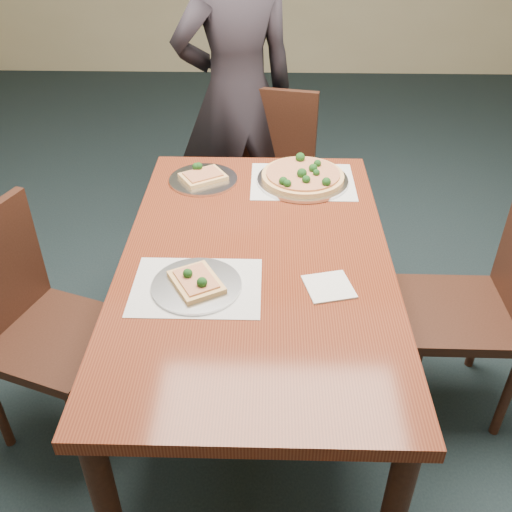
{
  "coord_description": "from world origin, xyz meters",
  "views": [
    {
      "loc": [
        -0.08,
        -1.86,
        1.85
      ],
      "look_at": [
        -0.12,
        -0.31,
        0.75
      ],
      "focal_mm": 40.0,
      "sensor_mm": 36.0,
      "label": 1
    }
  ],
  "objects_px": {
    "chair_left": "(33,319)",
    "chair_right": "(484,300)",
    "diner": "(236,95)",
    "chair_far": "(270,172)",
    "dining_table": "(256,278)",
    "slice_plate_near": "(196,284)",
    "pizza_pan": "(303,177)",
    "slice_plate_far": "(203,178)"
  },
  "relations": [
    {
      "from": "chair_left",
      "to": "chair_right",
      "type": "bearing_deg",
      "value": -65.56
    },
    {
      "from": "diner",
      "to": "chair_right",
      "type": "bearing_deg",
      "value": 109.43
    },
    {
      "from": "chair_far",
      "to": "chair_left",
      "type": "height_order",
      "value": "same"
    },
    {
      "from": "chair_far",
      "to": "dining_table",
      "type": "bearing_deg",
      "value": -81.02
    },
    {
      "from": "dining_table",
      "to": "chair_left",
      "type": "xyz_separation_m",
      "value": [
        -0.78,
        -0.07,
        -0.14
      ]
    },
    {
      "from": "dining_table",
      "to": "slice_plate_near",
      "type": "relative_size",
      "value": 5.36
    },
    {
      "from": "pizza_pan",
      "to": "slice_plate_near",
      "type": "xyz_separation_m",
      "value": [
        -0.36,
        -0.7,
        -0.01
      ]
    },
    {
      "from": "chair_left",
      "to": "diner",
      "type": "bearing_deg",
      "value": -7.3
    },
    {
      "from": "pizza_pan",
      "to": "slice_plate_far",
      "type": "height_order",
      "value": "pizza_pan"
    },
    {
      "from": "dining_table",
      "to": "pizza_pan",
      "type": "distance_m",
      "value": 0.57
    },
    {
      "from": "chair_far",
      "to": "pizza_pan",
      "type": "xyz_separation_m",
      "value": [
        0.13,
        -0.54,
        0.26
      ]
    },
    {
      "from": "dining_table",
      "to": "slice_plate_near",
      "type": "height_order",
      "value": "slice_plate_near"
    },
    {
      "from": "slice_plate_near",
      "to": "chair_far",
      "type": "bearing_deg",
      "value": 79.61
    },
    {
      "from": "diner",
      "to": "slice_plate_far",
      "type": "relative_size",
      "value": 6.14
    },
    {
      "from": "slice_plate_far",
      "to": "chair_far",
      "type": "bearing_deg",
      "value": 62.57
    },
    {
      "from": "chair_left",
      "to": "slice_plate_near",
      "type": "height_order",
      "value": "chair_left"
    },
    {
      "from": "pizza_pan",
      "to": "chair_far",
      "type": "bearing_deg",
      "value": 103.6
    },
    {
      "from": "chair_far",
      "to": "chair_right",
      "type": "distance_m",
      "value": 1.27
    },
    {
      "from": "chair_far",
      "to": "chair_right",
      "type": "relative_size",
      "value": 1.0
    },
    {
      "from": "dining_table",
      "to": "chair_far",
      "type": "relative_size",
      "value": 1.65
    },
    {
      "from": "dining_table",
      "to": "slice_plate_far",
      "type": "bearing_deg",
      "value": 113.49
    },
    {
      "from": "chair_left",
      "to": "diner",
      "type": "xyz_separation_m",
      "value": [
        0.65,
        1.3,
        0.34
      ]
    },
    {
      "from": "chair_right",
      "to": "slice_plate_far",
      "type": "bearing_deg",
      "value": -112.91
    },
    {
      "from": "pizza_pan",
      "to": "slice_plate_near",
      "type": "bearing_deg",
      "value": -117.09
    },
    {
      "from": "chair_far",
      "to": "slice_plate_near",
      "type": "bearing_deg",
      "value": -88.88
    },
    {
      "from": "chair_far",
      "to": "pizza_pan",
      "type": "height_order",
      "value": "chair_far"
    },
    {
      "from": "diner",
      "to": "pizza_pan",
      "type": "relative_size",
      "value": 4.63
    },
    {
      "from": "chair_left",
      "to": "pizza_pan",
      "type": "height_order",
      "value": "chair_left"
    },
    {
      "from": "chair_right",
      "to": "slice_plate_near",
      "type": "height_order",
      "value": "chair_right"
    },
    {
      "from": "chair_left",
      "to": "slice_plate_far",
      "type": "bearing_deg",
      "value": -23.03
    },
    {
      "from": "chair_far",
      "to": "pizza_pan",
      "type": "bearing_deg",
      "value": -64.89
    },
    {
      "from": "chair_right",
      "to": "slice_plate_near",
      "type": "xyz_separation_m",
      "value": [
        -1.01,
        -0.24,
        0.25
      ]
    },
    {
      "from": "chair_right",
      "to": "diner",
      "type": "xyz_separation_m",
      "value": [
        -0.96,
        1.16,
        0.34
      ]
    },
    {
      "from": "slice_plate_far",
      "to": "slice_plate_near",
      "type": "bearing_deg",
      "value": -85.84
    },
    {
      "from": "slice_plate_far",
      "to": "chair_left",
      "type": "bearing_deg",
      "value": -132.4
    },
    {
      "from": "dining_table",
      "to": "pizza_pan",
      "type": "relative_size",
      "value": 4.04
    },
    {
      "from": "diner",
      "to": "slice_plate_far",
      "type": "distance_m",
      "value": 0.71
    },
    {
      "from": "chair_left",
      "to": "slice_plate_near",
      "type": "relative_size",
      "value": 3.25
    },
    {
      "from": "dining_table",
      "to": "diner",
      "type": "bearing_deg",
      "value": 95.97
    },
    {
      "from": "chair_far",
      "to": "slice_plate_far",
      "type": "height_order",
      "value": "chair_far"
    },
    {
      "from": "chair_far",
      "to": "diner",
      "type": "bearing_deg",
      "value": 148.97
    },
    {
      "from": "slice_plate_near",
      "to": "slice_plate_far",
      "type": "bearing_deg",
      "value": 94.16
    }
  ]
}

